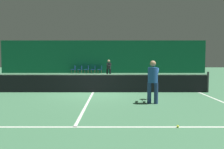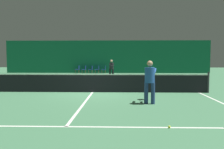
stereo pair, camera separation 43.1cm
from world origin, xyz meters
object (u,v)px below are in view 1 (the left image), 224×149
courtside_chair_4 (99,69)px  player_near (152,79)px  player_far (108,67)px  tennis_net (92,83)px  courtside_chair_3 (93,69)px  courtside_chair_1 (79,69)px  courtside_chair_2 (86,69)px  courtside_chair_0 (73,69)px  tennis_ball (177,126)px

courtside_chair_4 → player_near: bearing=9.2°
player_near → player_far: bearing=23.1°
tennis_net → courtside_chair_3: size_ratio=14.29×
courtside_chair_1 → courtside_chair_2: bearing=90.0°
courtside_chair_0 → courtside_chair_3: 2.21m
player_far → courtside_chair_4: (-1.00, 6.14, -0.44)m
courtside_chair_2 → courtside_chair_3: size_ratio=1.00×
tennis_net → courtside_chair_3: bearing=94.0°
player_near → tennis_net: bearing=54.2°
courtside_chair_4 → courtside_chair_1: bearing=-90.0°
courtside_chair_1 → courtside_chair_4: same height
tennis_net → courtside_chair_2: size_ratio=14.29×
tennis_net → courtside_chair_0: 15.13m
tennis_net → tennis_ball: bearing=-67.2°
tennis_net → player_near: 4.04m
courtside_chair_1 → courtside_chair_4: bearing=90.0°
courtside_chair_3 → courtside_chair_4: 0.74m
tennis_net → courtside_chair_4: 14.78m
courtside_chair_3 → tennis_ball: courtside_chair_3 is taller
courtside_chair_0 → tennis_net: bearing=12.4°
tennis_ball → courtside_chair_2: bearing=101.9°
player_near → courtside_chair_3: bearing=25.4°
player_far → courtside_chair_2: 6.64m
courtside_chair_0 → courtside_chair_2: (1.48, 0.00, 0.00)m
courtside_chair_3 → player_far: bearing=15.8°
courtside_chair_1 → tennis_ball: size_ratio=12.73×
tennis_net → courtside_chair_2: 14.88m
tennis_net → player_near: bearing=-49.7°
player_far → courtside_chair_2: player_far is taller
player_far → courtside_chair_0: 7.32m
player_far → courtside_chair_3: (-1.74, 6.14, -0.44)m
courtside_chair_1 → courtside_chair_2: (0.74, 0.00, 0.00)m
courtside_chair_2 → courtside_chair_3: same height
tennis_net → courtside_chair_1: size_ratio=14.29×
tennis_ball → courtside_chair_0: bearing=105.7°
tennis_net → courtside_chair_0: bearing=102.4°
courtside_chair_0 → player_far: bearing=32.8°
tennis_ball → courtside_chair_4: bearing=98.1°
courtside_chair_0 → courtside_chair_1: (0.74, 0.00, 0.00)m
courtside_chair_1 → player_far: bearing=27.6°
player_near → player_far: player_near is taller
courtside_chair_1 → tennis_ball: bearing=13.8°
tennis_net → courtside_chair_2: bearing=96.9°
courtside_chair_0 → tennis_ball: (5.96, -21.22, -0.45)m
courtside_chair_0 → courtside_chair_4: same height
player_near → courtside_chair_1: player_near is taller
courtside_chair_0 → courtside_chair_4: (2.95, 0.00, 0.00)m
tennis_net → player_far: player_far is taller
player_far → courtside_chair_2: size_ratio=1.89×
tennis_net → courtside_chair_1: bearing=99.7°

